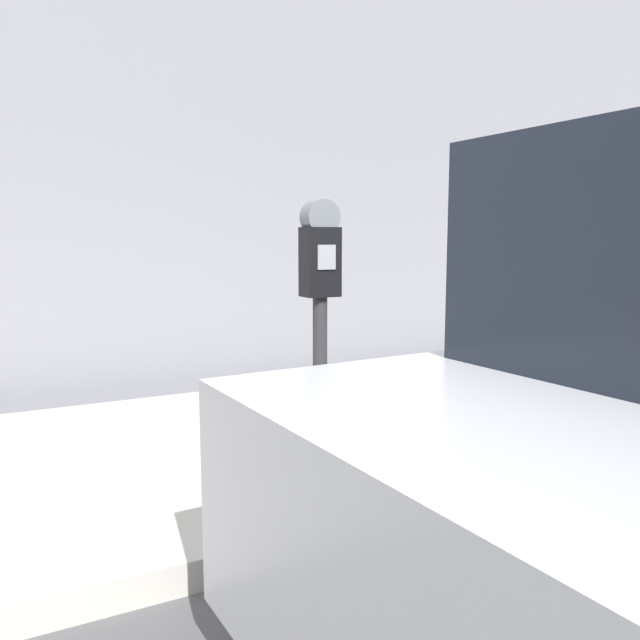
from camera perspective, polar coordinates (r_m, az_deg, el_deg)
ground_plane at (r=2.73m, az=18.19°, el=-25.26°), size 60.00×60.00×0.00m
sidewalk at (r=4.36m, az=-3.31°, el=-11.14°), size 24.00×2.80×0.14m
building_facade at (r=6.01m, az=-11.36°, el=15.12°), size 24.00×0.30×4.56m
parking_meter at (r=3.13m, az=0.00°, el=1.90°), size 0.18×0.14×1.51m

